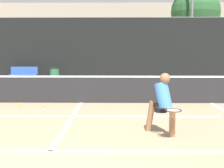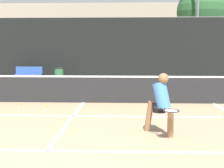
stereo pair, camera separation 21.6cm
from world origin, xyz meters
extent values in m
cube|color=white|center=(0.00, 1.81, 0.00)|extent=(11.00, 0.10, 0.01)
cube|color=white|center=(0.00, 4.77, 0.00)|extent=(8.25, 0.10, 0.01)
cube|color=white|center=(0.00, 4.35, 0.00)|extent=(0.10, 5.09, 0.01)
cube|color=#232326|center=(0.00, 6.89, 0.47)|extent=(11.00, 0.02, 0.95)
cube|color=white|center=(0.00, 6.89, 0.92)|extent=(11.00, 0.03, 0.06)
cube|color=black|center=(0.00, 13.75, 1.77)|extent=(24.00, 0.06, 3.54)
cylinder|color=slate|center=(0.00, 13.75, 3.56)|extent=(24.00, 0.04, 0.04)
cylinder|color=#8C6042|center=(2.44, 2.80, 0.31)|extent=(0.13, 0.13, 0.62)
cylinder|color=#8C6042|center=(2.01, 3.25, 0.35)|extent=(0.27, 0.28, 0.72)
cylinder|color=black|center=(2.22, 3.03, 0.59)|extent=(0.28, 0.28, 0.19)
cylinder|color=#3F7ACC|center=(2.26, 2.99, 0.87)|extent=(0.41, 0.41, 0.66)
sphere|color=#8C6042|center=(2.29, 2.96, 1.26)|extent=(0.23, 0.23, 0.23)
cylinder|color=#262628|center=(2.19, 2.73, 0.64)|extent=(0.23, 0.24, 0.03)
torus|color=#262628|center=(2.40, 2.51, 0.64)|extent=(0.48, 0.48, 0.02)
cylinder|color=beige|center=(2.40, 2.51, 0.64)|extent=(0.37, 0.37, 0.01)
sphere|color=#D1E033|center=(-2.04, 6.39, 0.03)|extent=(0.07, 0.07, 0.07)
sphere|color=#D1E033|center=(-1.14, 6.17, 0.03)|extent=(0.07, 0.07, 0.07)
cube|color=#2D519E|center=(-3.83, 12.98, 0.44)|extent=(1.47, 0.38, 0.04)
cube|color=#2D519E|center=(-3.84, 13.16, 0.65)|extent=(1.46, 0.06, 0.42)
cube|color=#333338|center=(-4.42, 12.97, 0.22)|extent=(0.06, 0.32, 0.44)
cube|color=#333338|center=(-3.25, 12.99, 0.22)|extent=(0.06, 0.32, 0.44)
cylinder|color=#28603D|center=(-2.10, 12.80, 0.39)|extent=(0.48, 0.48, 0.79)
cylinder|color=black|center=(-2.10, 12.80, 0.81)|extent=(0.50, 0.50, 0.04)
cube|color=silver|center=(-2.95, 17.23, 0.40)|extent=(1.83, 4.69, 0.80)
cube|color=#1E2328|center=(-2.95, 17.00, 1.07)|extent=(1.54, 2.81, 0.54)
cylinder|color=black|center=(-2.12, 18.73, 0.30)|extent=(0.18, 0.60, 0.60)
cylinder|color=black|center=(-2.12, 15.73, 0.30)|extent=(0.18, 0.60, 0.60)
cylinder|color=slate|center=(6.23, 17.36, 4.06)|extent=(0.16, 0.16, 8.12)
cylinder|color=brown|center=(6.98, 19.53, 1.62)|extent=(0.28, 0.28, 3.24)
sphere|color=#28562D|center=(6.98, 19.53, 4.48)|extent=(3.56, 3.56, 3.56)
cube|color=gray|center=(0.00, 26.72, 3.00)|extent=(36.00, 2.40, 5.99)
camera|label=1|loc=(1.23, -3.80, 1.93)|focal=50.00mm
camera|label=2|loc=(1.45, -3.79, 1.93)|focal=50.00mm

